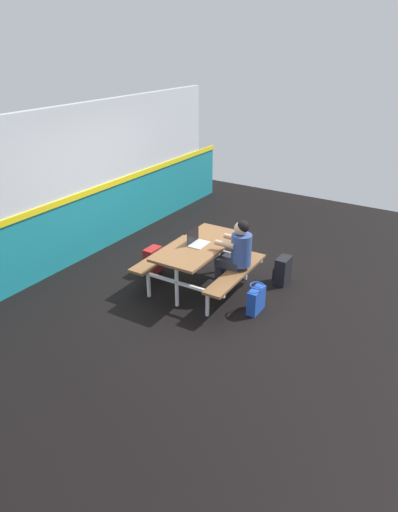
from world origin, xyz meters
TOP-DOWN VIEW (x-y plane):
  - ground_plane at (0.00, 0.00)m, footprint 10.00×10.00m
  - accent_backdrop at (0.00, 2.34)m, footprint 8.00×0.14m
  - picnic_table_main at (-0.27, 0.00)m, footprint 1.62×1.58m
  - student_nearer at (-0.12, -0.55)m, footprint 0.37×0.53m
  - laptop_silver at (-0.27, 0.04)m, footprint 0.32×0.23m
  - backpack_dark at (-0.23, 0.93)m, footprint 0.30×0.22m
  - tote_bag_bright at (-0.41, -1.04)m, footprint 0.34×0.21m
  - satchel_spare at (0.57, -1.03)m, footprint 0.30×0.22m

SIDE VIEW (x-z plane):
  - ground_plane at x=0.00m, z-range -0.02..0.00m
  - tote_bag_bright at x=-0.41m, z-range -0.02..0.41m
  - backpack_dark at x=-0.23m, z-range 0.00..0.44m
  - satchel_spare at x=0.57m, z-range 0.00..0.44m
  - picnic_table_main at x=-0.27m, z-range 0.20..0.94m
  - student_nearer at x=-0.12m, z-range 0.10..1.31m
  - laptop_silver at x=-0.27m, z-range 0.67..0.90m
  - accent_backdrop at x=0.00m, z-range -0.05..2.55m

